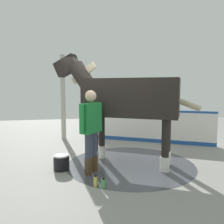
{
  "coord_description": "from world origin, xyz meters",
  "views": [
    {
      "loc": [
        1.05,
        5.23,
        1.77
      ],
      "look_at": [
        0.1,
        0.38,
        1.25
      ],
      "focal_mm": 36.88,
      "sensor_mm": 36.0,
      "label": 1
    }
  ],
  "objects": [
    {
      "name": "bottle_shampoo",
      "position": [
        0.58,
        1.26,
        0.1
      ],
      "size": [
        0.07,
        0.07,
        0.22
      ],
      "color": "#D8CC4C",
      "rests_on": "ground"
    },
    {
      "name": "roof_post_near",
      "position": [
        1.18,
        -2.84,
        1.44
      ],
      "size": [
        0.16,
        0.16,
        2.89
      ],
      "primitive_type": "cylinder",
      "color": "#B7B2A8",
      "rests_on": "ground"
    },
    {
      "name": "barrier_wall",
      "position": [
        -1.51,
        -1.84,
        0.49
      ],
      "size": [
        3.72,
        2.13,
        1.07
      ],
      "color": "white",
      "rests_on": "ground"
    },
    {
      "name": "ground_plane",
      "position": [
        0.0,
        0.0,
        -0.01
      ],
      "size": [
        16.0,
        16.0,
        0.02
      ],
      "primitive_type": "cube",
      "color": "gray"
    },
    {
      "name": "bottle_spray",
      "position": [
        0.45,
        1.35,
        0.09
      ],
      "size": [
        0.08,
        0.08,
        0.19
      ],
      "color": "#4CA559",
      "rests_on": "ground"
    },
    {
      "name": "handler",
      "position": [
        0.58,
        0.57,
        1.0
      ],
      "size": [
        0.49,
        0.55,
        1.72
      ],
      "rotation": [
        0.0,
        0.0,
        2.44
      ],
      "color": "#47331E",
      "rests_on": "ground"
    },
    {
      "name": "wash_bucket",
      "position": [
        1.19,
        0.27,
        0.16
      ],
      "size": [
        0.34,
        0.34,
        0.33
      ],
      "color": "black",
      "rests_on": "ground"
    },
    {
      "name": "wet_patch",
      "position": [
        -0.38,
        0.19,
        0.0
      ],
      "size": [
        2.96,
        2.96,
        0.0
      ],
      "primitive_type": "cylinder",
      "color": "#42444C",
      "rests_on": "ground"
    },
    {
      "name": "horse",
      "position": [
        -0.28,
        0.14,
        1.51
      ],
      "size": [
        3.1,
        1.96,
        2.59
      ],
      "rotation": [
        0.0,
        0.0,
        -0.51
      ],
      "color": "black",
      "rests_on": "ground"
    }
  ]
}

